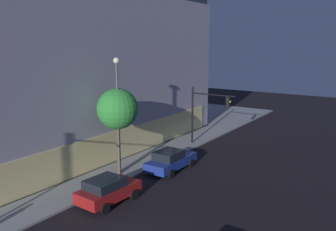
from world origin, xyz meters
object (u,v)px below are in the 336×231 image
traffic_light_far_corner (206,108)px  modern_building (46,60)px  car_blue (170,160)px  street_lamp_sidewalk (118,103)px  sidewalk_tree (118,109)px  car_red (108,190)px

traffic_light_far_corner → modern_building: bearing=115.3°
traffic_light_far_corner → car_blue: traffic_light_far_corner is taller
traffic_light_far_corner → car_blue: bearing=-173.2°
street_lamp_sidewalk → car_blue: 6.19m
street_lamp_sidewalk → car_blue: (3.21, -2.44, -4.70)m
traffic_light_far_corner → street_lamp_sidewalk: (-10.56, 1.57, 1.72)m
sidewalk_tree → car_blue: size_ratio=1.35×
traffic_light_far_corner → car_red: traffic_light_far_corner is taller
car_blue → car_red: bearing=-180.0°
street_lamp_sidewalk → car_blue: street_lamp_sidewalk is taller
modern_building → car_blue: 16.92m
modern_building → traffic_light_far_corner: 16.49m
street_lamp_sidewalk → car_red: bearing=-147.4°
modern_building → street_lamp_sidewalk: modern_building is taller
traffic_light_far_corner → car_blue: size_ratio=1.15×
traffic_light_far_corner → car_blue: (-7.35, -0.87, -2.98)m
street_lamp_sidewalk → car_blue: size_ratio=1.81×
street_lamp_sidewalk → car_red: 6.52m
car_red → car_blue: bearing=0.0°
street_lamp_sidewalk → sidewalk_tree: bearing=44.7°
sidewalk_tree → street_lamp_sidewalk: bearing=-135.3°
modern_building → car_blue: (-0.55, -15.25, -7.31)m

